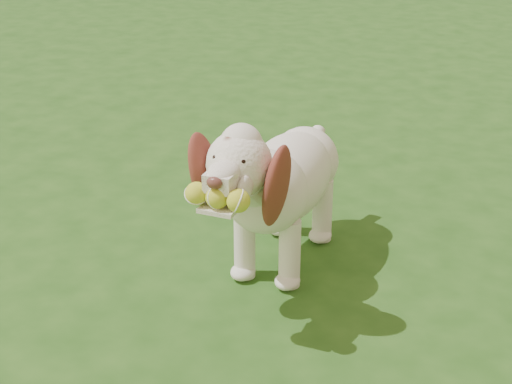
% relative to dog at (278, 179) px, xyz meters
% --- Properties ---
extents(ground, '(80.00, 80.00, 0.00)m').
position_rel_dog_xyz_m(ground, '(0.23, 0.06, -0.43)').
color(ground, '#1F4814').
rests_on(ground, ground).
extents(dog, '(0.43, 1.22, 0.80)m').
position_rel_dog_xyz_m(dog, '(0.00, 0.00, 0.00)').
color(dog, white).
rests_on(dog, ground).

